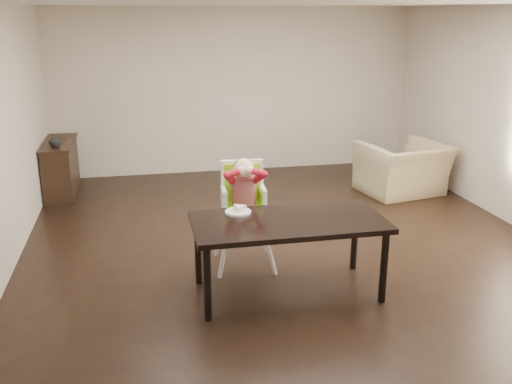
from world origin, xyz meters
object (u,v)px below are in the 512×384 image
armchair (403,160)px  dining_table (288,227)px  high_chair (244,190)px  sideboard (61,168)px

armchair → dining_table: bearing=36.8°
high_chair → armchair: size_ratio=1.01×
dining_table → high_chair: high_chair is taller
dining_table → armchair: armchair is taller
high_chair → dining_table: bearing=-64.1°
high_chair → sideboard: (-2.20, 3.03, -0.44)m
dining_table → high_chair: bearing=111.6°
high_chair → armchair: high_chair is taller
dining_table → armchair: size_ratio=1.54×
armchair → sideboard: size_ratio=0.93×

